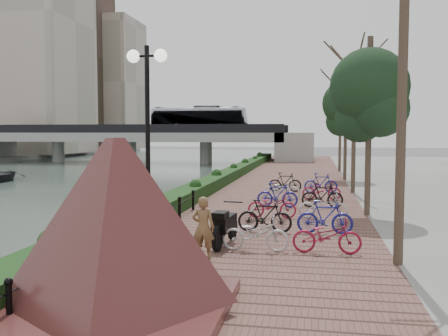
% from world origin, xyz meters
% --- Properties ---
extents(ground, '(220.00, 220.00, 0.00)m').
position_xyz_m(ground, '(0.00, 0.00, 0.00)').
color(ground, '#59595B').
rests_on(ground, ground).
extents(river_water, '(30.00, 130.00, 0.02)m').
position_xyz_m(river_water, '(-15.00, 25.00, 0.01)').
color(river_water, '#435349').
rests_on(river_water, ground).
extents(promenade, '(8.00, 75.00, 0.50)m').
position_xyz_m(promenade, '(4.00, 17.50, 0.25)').
color(promenade, brown).
rests_on(promenade, ground).
extents(hedge, '(1.10, 56.00, 0.60)m').
position_xyz_m(hedge, '(0.60, 20.00, 0.80)').
color(hedge, '#173B15').
rests_on(hedge, promenade).
extents(chain_fence, '(0.10, 14.10, 0.70)m').
position_xyz_m(chain_fence, '(1.40, 2.00, 0.85)').
color(chain_fence, black).
rests_on(chain_fence, promenade).
extents(granite_monument, '(4.73, 4.73, 2.96)m').
position_xyz_m(granite_monument, '(2.87, -2.22, 2.00)').
color(granite_monument, '#49231F').
rests_on(granite_monument, promenade).
extents(lamppost, '(1.02, 0.32, 5.16)m').
position_xyz_m(lamppost, '(1.99, 1.95, 4.20)').
color(lamppost, black).
rests_on(lamppost, promenade).
extents(motorcycle, '(0.75, 1.85, 1.13)m').
position_xyz_m(motorcycle, '(3.73, 3.21, 1.06)').
color(motorcycle, black).
rests_on(motorcycle, promenade).
extents(pedestrian, '(0.55, 0.36, 1.52)m').
position_xyz_m(pedestrian, '(3.45, 1.69, 1.26)').
color(pedestrian, brown).
rests_on(pedestrian, promenade).
extents(bicycle_parking, '(2.40, 14.69, 1.00)m').
position_xyz_m(bicycle_parking, '(5.50, 8.99, 0.97)').
color(bicycle_parking, silver).
rests_on(bicycle_parking, promenade).
extents(street_trees, '(3.20, 37.12, 6.80)m').
position_xyz_m(street_trees, '(8.00, 12.68, 3.69)').
color(street_trees, '#3C2E23').
rests_on(street_trees, promenade).
extents(bridge, '(36.00, 10.77, 6.50)m').
position_xyz_m(bridge, '(-13.29, 45.00, 3.37)').
color(bridge, '#989994').
rests_on(bridge, ground).
extents(boat, '(4.32, 4.96, 0.86)m').
position_xyz_m(boat, '(-16.42, 22.78, 0.45)').
color(boat, '#222328').
rests_on(boat, river_water).
extents(far_buildings, '(35.00, 38.00, 38.00)m').
position_xyz_m(far_buildings, '(-41.66, 65.91, 16.12)').
color(far_buildings, '#B3A595').
rests_on(far_buildings, far_bank).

